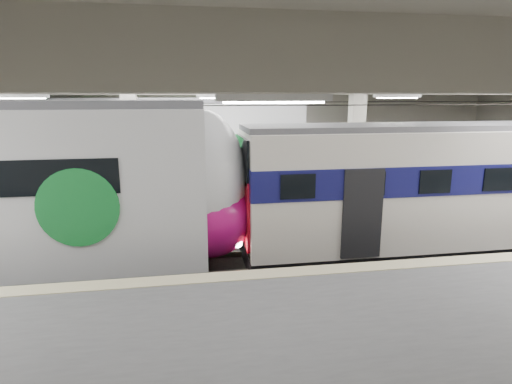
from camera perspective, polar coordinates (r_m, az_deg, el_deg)
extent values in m
cube|color=black|center=(13.01, -3.37, -9.97)|extent=(36.00, 24.00, 0.10)
cube|color=silver|center=(12.01, -3.73, 15.49)|extent=(36.00, 24.00, 0.20)
cube|color=beige|center=(22.08, -6.34, 6.93)|extent=(30.00, 0.10, 5.50)
cube|color=beige|center=(9.59, -1.29, -11.01)|extent=(30.00, 0.50, 0.02)
cube|color=beige|center=(15.20, -16.12, 3.86)|extent=(0.50, 0.50, 5.50)
cube|color=beige|center=(16.34, 13.04, 4.63)|extent=(0.50, 0.50, 5.50)
cube|color=beige|center=(12.00, -3.71, 14.06)|extent=(30.00, 18.00, 0.50)
cube|color=#59544C|center=(12.96, -3.38, -9.44)|extent=(30.00, 1.52, 0.16)
cube|color=#59544C|center=(18.16, -5.28, -2.91)|extent=(30.00, 1.52, 0.16)
cylinder|color=black|center=(12.00, -3.67, 11.43)|extent=(30.00, 0.03, 0.03)
cylinder|color=black|center=(17.48, -5.60, 11.83)|extent=(30.00, 0.03, 0.03)
cube|color=white|center=(10.01, -2.47, 12.43)|extent=(26.00, 8.40, 0.12)
ellipsoid|color=silver|center=(12.19, -7.02, 1.32)|extent=(2.45, 3.03, 4.07)
ellipsoid|color=#A90E62|center=(12.41, -6.35, -2.80)|extent=(2.60, 3.09, 2.49)
cylinder|color=#178132|center=(10.98, -22.65, -1.98)|extent=(1.92, 0.06, 1.92)
cube|color=silver|center=(14.51, 23.04, 0.87)|extent=(12.21, 2.68, 3.47)
cube|color=#131355|center=(14.43, 23.19, 2.48)|extent=(12.25, 2.74, 0.85)
cube|color=#B10B1D|center=(12.47, -1.75, -2.22)|extent=(0.08, 2.27, 1.91)
cube|color=black|center=(12.18, -1.80, 4.43)|extent=(0.08, 2.14, 1.25)
cube|color=#4C4C51|center=(14.27, 23.68, 8.02)|extent=(12.21, 2.09, 0.16)
cube|color=black|center=(14.98, 22.41, -6.21)|extent=(12.21, 1.87, 0.70)
cube|color=silver|center=(17.87, -19.49, 4.37)|extent=(15.48, 3.68, 4.17)
cube|color=#178132|center=(17.80, -19.62, 6.12)|extent=(15.52, 3.74, 0.88)
cube|color=#4C4C51|center=(17.71, -20.03, 11.41)|extent=(15.46, 3.13, 0.16)
cube|color=black|center=(18.32, -18.96, -2.72)|extent=(15.47, 3.35, 0.60)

